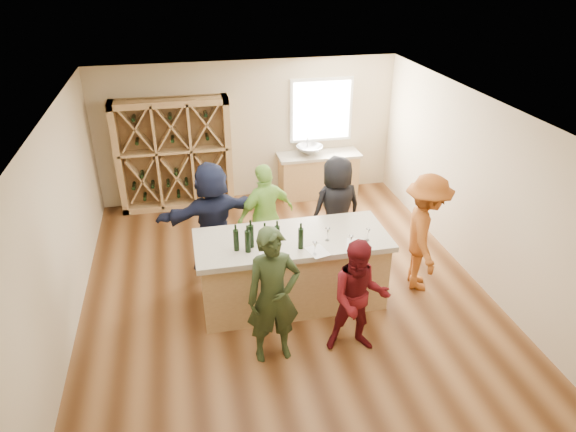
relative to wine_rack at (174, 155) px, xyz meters
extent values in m
cube|color=brown|center=(1.50, -3.27, -1.15)|extent=(6.00, 7.00, 0.10)
cube|color=white|center=(1.50, -3.27, 1.75)|extent=(6.00, 7.00, 0.10)
cube|color=beige|center=(1.50, 0.28, 0.30)|extent=(6.00, 0.10, 2.80)
cube|color=beige|center=(1.50, -6.82, 0.30)|extent=(6.00, 0.10, 2.80)
cube|color=beige|center=(-1.55, -3.27, 0.30)|extent=(0.10, 7.00, 2.80)
cube|color=beige|center=(4.55, -3.27, 0.30)|extent=(0.10, 7.00, 2.80)
cube|color=white|center=(3.00, 0.20, 0.65)|extent=(1.30, 0.06, 1.30)
cube|color=white|center=(3.00, 0.17, 0.65)|extent=(1.18, 0.01, 1.18)
cube|color=tan|center=(0.00, 0.00, 0.00)|extent=(2.20, 0.45, 2.20)
cube|color=tan|center=(2.90, -0.07, -0.67)|extent=(1.60, 0.58, 0.86)
cube|color=#B3A892|center=(2.90, -0.07, -0.21)|extent=(1.70, 0.62, 0.06)
imported|color=silver|center=(2.70, -0.07, -0.09)|extent=(0.54, 0.54, 0.19)
cylinder|color=silver|center=(2.70, 0.11, -0.03)|extent=(0.02, 0.02, 0.30)
cube|color=tan|center=(1.55, -3.59, -0.60)|extent=(2.60, 1.00, 1.00)
cube|color=#B3A892|center=(1.55, -3.59, -0.06)|extent=(2.72, 1.12, 0.08)
cylinder|color=black|center=(0.75, -3.76, 0.13)|extent=(0.10, 0.10, 0.30)
cylinder|color=black|center=(0.89, -3.83, 0.14)|extent=(0.09, 0.09, 0.31)
cylinder|color=black|center=(0.95, -3.71, 0.14)|extent=(0.10, 0.10, 0.33)
cylinder|color=black|center=(1.13, -3.77, 0.13)|extent=(0.09, 0.09, 0.29)
cylinder|color=black|center=(1.30, -3.76, 0.13)|extent=(0.10, 0.10, 0.30)
cone|color=white|center=(1.25, -4.03, 0.07)|extent=(0.08, 0.08, 0.18)
cone|color=white|center=(1.74, -4.08, 0.07)|extent=(0.08, 0.08, 0.19)
cone|color=white|center=(2.26, -4.01, 0.07)|extent=(0.08, 0.08, 0.18)
cone|color=white|center=(2.01, -3.76, 0.08)|extent=(0.08, 0.08, 0.20)
cone|color=white|center=(2.55, -3.88, 0.06)|extent=(0.08, 0.08, 0.17)
cube|color=white|center=(1.18, -4.01, -0.02)|extent=(0.33, 0.39, 0.00)
cube|color=white|center=(1.80, -4.02, -0.02)|extent=(0.31, 0.37, 0.00)
cube|color=white|center=(2.35, -3.95, -0.02)|extent=(0.33, 0.38, 0.00)
imported|color=#263319|center=(1.07, -4.66, -0.18)|extent=(0.70, 0.53, 1.84)
imported|color=#590F14|center=(2.15, -4.75, -0.31)|extent=(0.84, 0.56, 1.59)
imported|color=#994C19|center=(3.56, -3.61, -0.18)|extent=(0.89, 1.30, 1.84)
imported|color=#8CC64C|center=(1.37, -2.47, -0.23)|extent=(1.15, 0.87, 1.75)
imported|color=black|center=(2.52, -2.53, -0.20)|extent=(0.97, 0.72, 1.79)
imported|color=#191E38|center=(0.53, -2.47, -0.18)|extent=(1.80, 0.96, 1.85)
cylinder|color=black|center=(1.60, -3.89, 0.13)|extent=(0.07, 0.07, 0.30)
camera|label=1|loc=(0.18, -9.64, 3.57)|focal=32.00mm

